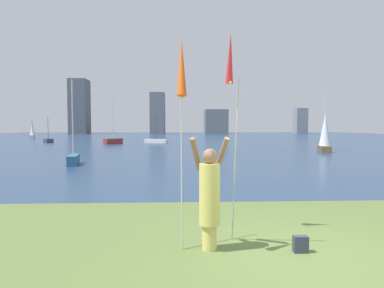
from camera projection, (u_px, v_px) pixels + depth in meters
The scene contains 15 objects.
ground at pixel (190, 140), 56.37m from camera, with size 120.00×138.00×0.12m.
person at pixel (209, 195), 5.83m from camera, with size 0.73×0.54×2.00m.
kite_flag_left at pixel (182, 73), 5.42m from camera, with size 0.16×0.95×3.64m.
kite_flag_right at pixel (230, 65), 6.59m from camera, with size 0.16×1.16×4.03m.
bag at pixel (300, 244), 5.74m from camera, with size 0.25×0.13×0.29m.
sailboat_0 at pixel (73, 159), 18.95m from camera, with size 0.98×2.25×4.85m.
sailboat_1 at pixel (32, 131), 59.26m from camera, with size 0.99×1.75×3.59m.
sailboat_2 at pixel (325, 135), 28.04m from camera, with size 1.21×2.05×4.97m.
sailboat_4 at pixel (156, 141), 44.14m from camera, with size 3.19×1.82×3.53m.
sailboat_5 at pixel (48, 140), 44.78m from camera, with size 1.69×1.82×3.50m.
sailboat_6 at pixel (113, 141), 41.40m from camera, with size 2.18×2.40×5.70m.
skyline_tower_0 at pixel (79, 107), 97.85m from camera, with size 5.01×6.29×15.98m.
skyline_tower_1 at pixel (158, 114), 96.77m from camera, with size 4.14×7.03×11.90m.
skyline_tower_2 at pixel (216, 122), 97.62m from camera, with size 6.63×6.40×7.12m.
skyline_tower_3 at pixel (300, 121), 101.46m from camera, with size 3.44×3.65×7.72m.
Camera 1 is at (-2.01, -5.34, 2.19)m, focal length 30.97 mm.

